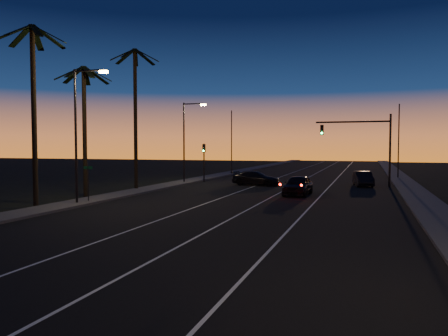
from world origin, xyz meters
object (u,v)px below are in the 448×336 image
(signal_mast, at_px, (364,137))
(right_car, at_px, (363,179))
(lead_car, at_px, (298,185))
(cross_car, at_px, (256,178))

(signal_mast, relative_size, right_car, 1.56)
(lead_car, height_order, right_car, lead_car)
(lead_car, bearing_deg, right_car, 63.28)
(signal_mast, xyz_separation_m, right_car, (-0.05, 0.19, -4.05))
(right_car, bearing_deg, cross_car, -167.19)
(signal_mast, height_order, right_car, signal_mast)
(right_car, bearing_deg, lead_car, -116.72)
(cross_car, bearing_deg, signal_mast, 11.74)
(right_car, bearing_deg, signal_mast, -75.10)
(signal_mast, bearing_deg, lead_car, -117.41)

